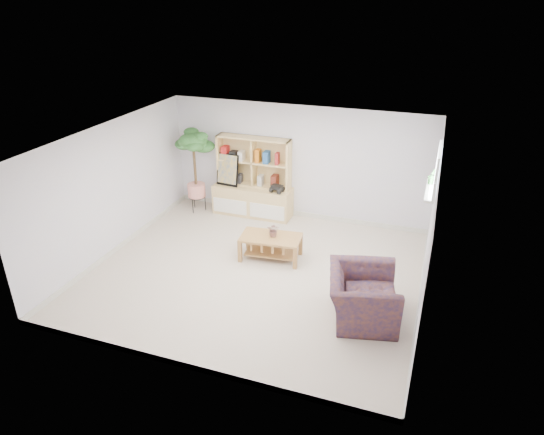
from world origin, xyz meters
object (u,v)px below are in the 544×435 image
(coffee_table, at_px, (271,247))
(storage_unit, at_px, (252,178))
(armchair, at_px, (363,293))
(floor_tree, at_px, (195,171))

(coffee_table, bearing_deg, storage_unit, 115.39)
(storage_unit, relative_size, armchair, 1.48)
(floor_tree, bearing_deg, coffee_table, -33.03)
(storage_unit, height_order, floor_tree, floor_tree)
(floor_tree, bearing_deg, armchair, -33.01)
(coffee_table, relative_size, armchair, 0.94)
(storage_unit, xyz_separation_m, armchair, (2.87, -2.89, -0.42))
(storage_unit, distance_m, coffee_table, 2.05)
(storage_unit, distance_m, armchair, 4.09)
(armchair, bearing_deg, floor_tree, 44.09)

